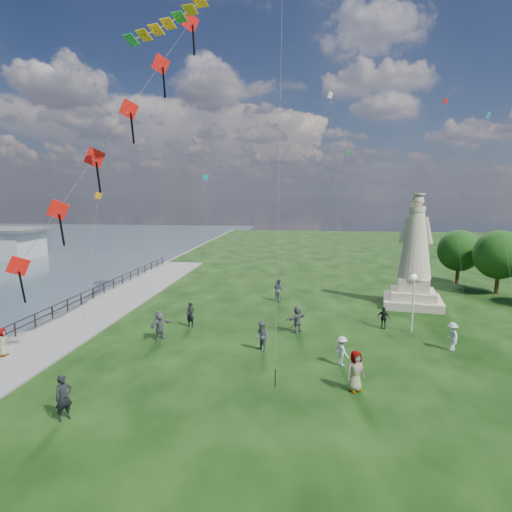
# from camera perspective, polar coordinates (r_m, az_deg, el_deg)

# --- Properties ---
(waterfront) EXTENTS (200.00, 200.00, 1.51)m
(waterfront) POSITION_cam_1_polar(r_m,az_deg,el_deg) (31.61, -26.72, -9.33)
(waterfront) COLOR #31414A
(waterfront) RESTS_ON ground
(statue) EXTENTS (5.14, 5.14, 9.07)m
(statue) POSITION_cam_1_polar(r_m,az_deg,el_deg) (36.69, 20.35, -1.01)
(statue) COLOR #B9AA8C
(statue) RESTS_ON ground
(lamppost) EXTENTS (0.36, 0.36, 3.90)m
(lamppost) POSITION_cam_1_polar(r_m,az_deg,el_deg) (29.64, 20.27, -4.33)
(lamppost) COLOR silver
(lamppost) RESTS_ON ground
(tree_row) EXTENTS (9.12, 13.41, 5.82)m
(tree_row) POSITION_cam_1_polar(r_m,az_deg,el_deg) (44.41, 29.84, -0.10)
(tree_row) COLOR #382314
(tree_row) RESTS_ON ground
(person_0) EXTENTS (0.76, 0.81, 1.87)m
(person_0) POSITION_cam_1_polar(r_m,az_deg,el_deg) (19.62, -24.26, -16.83)
(person_0) COLOR black
(person_0) RESTS_ON ground
(person_1) EXTENTS (0.96, 0.96, 1.73)m
(person_1) POSITION_cam_1_polar(r_m,az_deg,el_deg) (25.08, 0.79, -10.70)
(person_1) COLOR #595960
(person_1) RESTS_ON ground
(person_2) EXTENTS (1.00, 1.14, 1.57)m
(person_2) POSITION_cam_1_polar(r_m,az_deg,el_deg) (23.62, 11.38, -12.29)
(person_2) COLOR silver
(person_2) RESTS_ON ground
(person_4) EXTENTS (1.10, 0.96, 1.92)m
(person_4) POSITION_cam_1_polar(r_m,az_deg,el_deg) (20.84, 13.12, -14.69)
(person_4) COLOR #595960
(person_4) RESTS_ON ground
(person_5) EXTENTS (1.50, 1.84, 1.83)m
(person_5) POSITION_cam_1_polar(r_m,az_deg,el_deg) (27.65, -12.70, -8.97)
(person_5) COLOR #595960
(person_5) RESTS_ON ground
(person_6) EXTENTS (0.71, 0.57, 1.71)m
(person_6) POSITION_cam_1_polar(r_m,az_deg,el_deg) (29.78, -8.72, -7.73)
(person_6) COLOR black
(person_6) RESTS_ON ground
(person_7) EXTENTS (1.03, 1.09, 1.93)m
(person_7) POSITION_cam_1_polar(r_m,az_deg,el_deg) (36.44, 3.02, -4.50)
(person_7) COLOR #595960
(person_7) RESTS_ON ground
(person_8) EXTENTS (0.71, 1.13, 1.65)m
(person_8) POSITION_cam_1_polar(r_m,az_deg,el_deg) (27.68, 24.69, -9.72)
(person_8) COLOR silver
(person_8) RESTS_ON ground
(person_9) EXTENTS (0.97, 0.82, 1.48)m
(person_9) POSITION_cam_1_polar(r_m,az_deg,el_deg) (30.38, 16.62, -7.89)
(person_9) COLOR black
(person_9) RESTS_ON ground
(person_10) EXTENTS (0.56, 0.82, 1.59)m
(person_10) POSITION_cam_1_polar(r_m,az_deg,el_deg) (27.95, -30.70, -10.03)
(person_10) COLOR #595960
(person_10) RESTS_ON ground
(person_11) EXTENTS (1.62, 1.71, 1.78)m
(person_11) POSITION_cam_1_polar(r_m,az_deg,el_deg) (28.45, 5.53, -8.37)
(person_11) COLOR #595960
(person_11) RESTS_ON ground
(red_kite_train) EXTENTS (9.40, 9.35, 18.70)m
(red_kite_train) POSITION_cam_1_polar(r_m,az_deg,el_deg) (22.95, -19.01, 14.29)
(red_kite_train) COLOR black
(red_kite_train) RESTS_ON ground
(small_kites) EXTENTS (31.39, 20.20, 17.38)m
(small_kites) POSITION_cam_1_polar(r_m,az_deg,el_deg) (37.29, 10.11, 11.62)
(small_kites) COLOR teal
(small_kites) RESTS_ON ground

